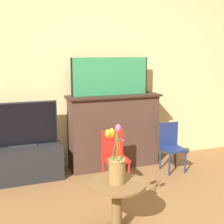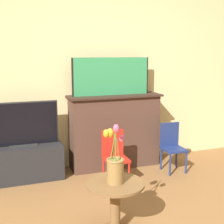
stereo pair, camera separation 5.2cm
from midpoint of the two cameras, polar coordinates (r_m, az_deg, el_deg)
wall_back at (r=4.11m, az=-2.83°, el=8.77°), size 8.00×0.06×2.70m
fireplace_mantel at (r=4.11m, az=0.80°, el=-3.30°), size 1.22×0.38×0.96m
painting at (r=3.99m, az=0.27°, el=6.53°), size 1.03×0.03×0.48m
tv_stand at (r=3.90m, az=-15.36°, el=-8.85°), size 0.89×0.40×0.42m
tv_monitor at (r=3.78m, az=-15.72°, el=-2.23°), size 0.83×0.12×0.52m
chair_red at (r=3.63m, az=0.90°, el=-7.73°), size 0.26×0.26×0.62m
chair_blue at (r=4.07m, az=11.26°, el=-5.86°), size 0.26×0.26×0.62m
side_table at (r=2.69m, az=1.16°, el=-15.76°), size 0.49×0.49×0.45m
vase_tulips at (r=2.57m, az=1.11°, el=-9.69°), size 0.16×0.21×0.52m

